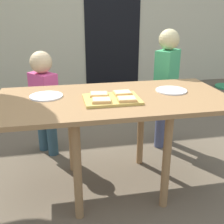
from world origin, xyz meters
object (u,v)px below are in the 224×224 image
object	(u,v)px
pizza_slice_near_right	(127,99)
plate_white_left	(46,96)
pizza_slice_near_left	(101,100)
pizza_slice_far_left	(99,94)
dining_table	(114,108)
pizza_slice_far_right	(123,93)
child_right	(166,81)
cutting_board	(112,99)
child_left	(44,96)
plate_white_right	(171,90)

from	to	relation	value
pizza_slice_near_right	plate_white_left	distance (m)	0.55
pizza_slice_near_left	pizza_slice_far_left	world-z (taller)	same
dining_table	pizza_slice_far_right	bearing A→B (deg)	-4.07
pizza_slice_near_left	child_right	xyz separation A→B (m)	(0.71, 0.71, -0.09)
pizza_slice_near_right	pizza_slice_far_left	xyz separation A→B (m)	(-0.16, 0.14, 0.00)
cutting_board	pizza_slice_far_right	size ratio (longest dim) A/B	3.03
cutting_board	pizza_slice_near_left	bearing A→B (deg)	-141.64
dining_table	child_left	world-z (taller)	child_left
cutting_board	child_left	world-z (taller)	child_left
plate_white_right	plate_white_left	bearing A→B (deg)	177.52
pizza_slice_near_left	child_left	size ratio (longest dim) A/B	0.14
dining_table	cutting_board	bearing A→B (deg)	-114.09
cutting_board	plate_white_left	world-z (taller)	cutting_board
dining_table	plate_white_left	size ratio (longest dim) A/B	7.00
pizza_slice_near_right	plate_white_right	world-z (taller)	pizza_slice_near_right
dining_table	plate_white_left	bearing A→B (deg)	167.65
cutting_board	pizza_slice_far_left	size ratio (longest dim) A/B	2.80
dining_table	pizza_slice_far_left	distance (m)	0.15
cutting_board	pizza_slice_near_left	distance (m)	0.10
dining_table	cutting_board	xyz separation A→B (m)	(-0.03, -0.07, 0.09)
child_left	pizza_slice_near_left	bearing A→B (deg)	-63.44
plate_white_left	pizza_slice_far_right	bearing A→B (deg)	-11.44
pizza_slice_far_left	child_left	size ratio (longest dim) A/B	0.14
pizza_slice_near_left	plate_white_left	distance (m)	0.41
child_right	plate_white_right	bearing A→B (deg)	-108.36
pizza_slice_far_left	pizza_slice_near_left	bearing A→B (deg)	-91.79
pizza_slice_near_right	child_left	size ratio (longest dim) A/B	0.13
cutting_board	pizza_slice_near_left	world-z (taller)	pizza_slice_near_left
pizza_slice_far_right	dining_table	bearing A→B (deg)	175.93
pizza_slice_near_left	pizza_slice_far_right	distance (m)	0.20
pizza_slice_far_right	plate_white_left	size ratio (longest dim) A/B	0.53
child_right	dining_table	bearing A→B (deg)	-135.92
pizza_slice_near_right	child_right	distance (m)	0.91
dining_table	cutting_board	size ratio (longest dim) A/B	4.34
dining_table	pizza_slice_far_left	xyz separation A→B (m)	(-0.10, 0.00, 0.10)
plate_white_left	child_right	size ratio (longest dim) A/B	0.20
pizza_slice_near_right	plate_white_right	distance (m)	0.42
pizza_slice_far_right	pizza_slice_near_left	bearing A→B (deg)	-143.01
pizza_slice_far_right	plate_white_left	distance (m)	0.51
pizza_slice_near_right	child_right	xyz separation A→B (m)	(0.55, 0.72, -0.09)
plate_white_right	child_left	size ratio (longest dim) A/B	0.24
dining_table	child_right	bearing A→B (deg)	44.08
plate_white_right	child_right	bearing A→B (deg)	71.64
dining_table	plate_white_right	distance (m)	0.44
pizza_slice_near_left	pizza_slice_near_right	xyz separation A→B (m)	(0.16, -0.01, 0.00)
plate_white_right	pizza_slice_far_right	bearing A→B (deg)	-170.31
plate_white_left	child_right	bearing A→B (deg)	24.90
plate_white_left	child_left	bearing A→B (deg)	94.54
cutting_board	pizza_slice_near_left	xyz separation A→B (m)	(-0.08, -0.06, 0.02)
pizza_slice_near_left	child_left	world-z (taller)	child_left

